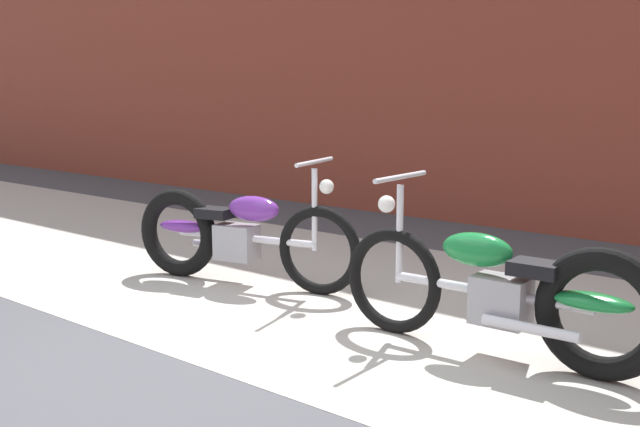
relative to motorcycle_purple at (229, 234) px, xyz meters
name	(u,v)px	position (x,y,z in m)	size (l,w,h in m)	color
ground_plane	(187,362)	(1.12, -1.40, -0.40)	(80.00, 80.00, 0.00)	#47474C
sidewalk_slab	(367,297)	(1.12, 0.35, -0.40)	(36.00, 3.50, 0.01)	#B2ADA3
motorcycle_purple	(229,234)	(0.00, 0.00, 0.00)	(1.97, 0.74, 1.03)	black
motorcycle_green	(514,293)	(2.53, -0.16, 0.00)	(2.01, 0.58, 1.03)	black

